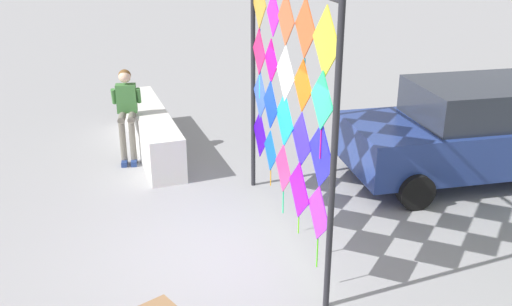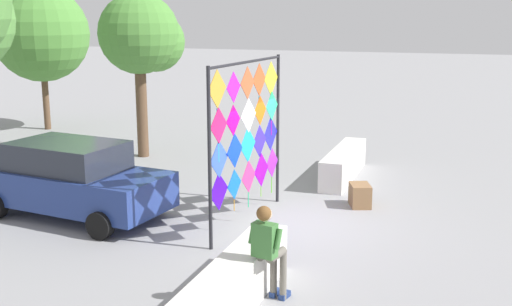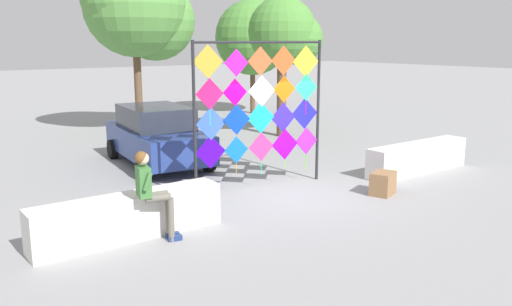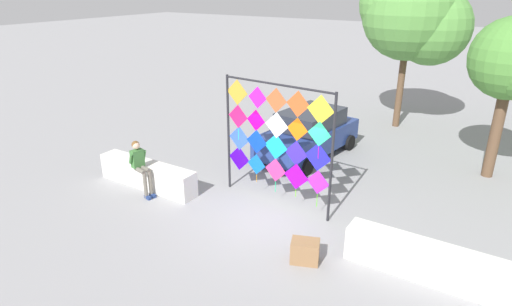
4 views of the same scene
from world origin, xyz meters
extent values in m
plane|color=gray|center=(0.00, 0.00, 0.00)|extent=(120.00, 120.00, 0.00)
cube|color=silver|center=(-4.09, -0.39, 0.39)|extent=(3.45, 0.60, 0.79)
cube|color=silver|center=(4.09, -0.39, 0.39)|extent=(3.45, 0.60, 0.79)
cylinder|color=#232328|center=(-1.96, 0.92, 1.73)|extent=(0.07, 0.07, 3.46)
cylinder|color=#232328|center=(1.40, 0.65, 1.73)|extent=(0.07, 0.07, 3.46)
cylinder|color=#232328|center=(-0.28, 0.79, 3.41)|extent=(3.36, 0.33, 0.06)
cube|color=#3B06D4|center=(-1.58, 0.90, 1.03)|extent=(0.75, 0.07, 0.75)
cube|color=blue|center=(-0.94, 0.83, 1.01)|extent=(0.62, 0.06, 0.62)
cylinder|color=orange|center=(-0.94, 0.84, 0.58)|extent=(0.02, 0.02, 0.25)
cube|color=#DB307D|center=(-0.27, 0.77, 1.01)|extent=(0.69, 0.07, 0.69)
cylinder|color=#16E588|center=(-0.27, 0.78, 0.51)|extent=(0.02, 0.02, 0.33)
cube|color=#8D08EA|center=(0.40, 0.71, 1.01)|extent=(0.75, 0.07, 0.75)
cylinder|color=#6BE516|center=(0.40, 0.72, 0.51)|extent=(0.02, 0.02, 0.23)
cube|color=purple|center=(1.05, 0.67, 1.02)|extent=(0.68, 0.07, 0.68)
cylinder|color=#51E516|center=(1.05, 0.68, 0.49)|extent=(0.02, 0.02, 0.38)
cube|color=blue|center=(-1.56, 0.90, 1.66)|extent=(0.73, 0.07, 0.73)
cylinder|color=gold|center=(-1.56, 0.91, 1.10)|extent=(0.02, 0.02, 0.40)
cube|color=#0C37F1|center=(-0.93, 0.82, 1.71)|extent=(0.69, 0.07, 0.69)
cube|color=#14A1E6|center=(-0.28, 0.78, 1.70)|extent=(0.74, 0.07, 0.74)
cube|color=#311FEC|center=(0.36, 0.74, 1.66)|extent=(0.70, 0.07, 0.70)
cube|color=#1F1ED9|center=(1.00, 0.70, 1.70)|extent=(0.76, 0.07, 0.77)
cube|color=#EF1862|center=(-1.58, 0.89, 2.32)|extent=(0.68, 0.07, 0.68)
cylinder|color=#16E59E|center=(-1.58, 0.90, 1.79)|extent=(0.02, 0.02, 0.36)
cube|color=#DD0484|center=(-0.96, 0.84, 2.32)|extent=(0.62, 0.06, 0.62)
cube|color=white|center=(-0.26, 0.77, 2.32)|extent=(0.72, 0.07, 0.72)
cube|color=#F15B0C|center=(0.37, 0.73, 2.33)|extent=(0.63, 0.06, 0.63)
cube|color=#25CE85|center=(1.01, 0.67, 2.34)|extent=(0.65, 0.06, 0.65)
cylinder|color=#E51670|center=(1.01, 0.68, 1.84)|extent=(0.02, 0.02, 0.34)
cube|color=gold|center=(-1.61, 0.90, 3.01)|extent=(0.72, 0.07, 0.72)
cylinder|color=blue|center=(-1.61, 0.91, 2.45)|extent=(0.02, 0.02, 0.39)
cube|color=#DB1AF2|center=(-0.91, 0.84, 2.96)|extent=(0.61, 0.06, 0.61)
cube|color=#D05C30|center=(-0.30, 0.78, 2.99)|extent=(0.66, 0.07, 0.67)
cube|color=#E05726|center=(0.35, 0.75, 2.99)|extent=(0.69, 0.07, 0.69)
cylinder|color=#16AEE5|center=(0.35, 0.76, 2.46)|extent=(0.02, 0.02, 0.36)
cube|color=yellow|center=(1.00, 0.69, 2.95)|extent=(0.76, 0.07, 0.76)
cylinder|color=#162BE5|center=(1.00, 0.70, 2.37)|extent=(0.02, 0.02, 0.42)
cylinder|color=#666056|center=(-3.57, -0.99, 0.39)|extent=(0.11, 0.11, 0.79)
cylinder|color=#666056|center=(-3.78, -0.94, 0.82)|extent=(0.45, 0.21, 0.13)
cube|color=navy|center=(-3.51, -1.00, 0.04)|extent=(0.26, 0.15, 0.09)
cylinder|color=#666056|center=(-3.53, -0.82, 0.39)|extent=(0.11, 0.11, 0.79)
cylinder|color=#666056|center=(-3.74, -0.78, 0.82)|extent=(0.45, 0.21, 0.13)
cube|color=navy|center=(-3.47, -0.83, 0.04)|extent=(0.26, 0.15, 0.09)
cube|color=#3D7538|center=(-3.97, -0.81, 1.11)|extent=(0.27, 0.39, 0.52)
sphere|color=#DBB293|center=(-3.97, -0.81, 1.51)|extent=(0.22, 0.22, 0.22)
sphere|color=brown|center=(-3.99, -0.81, 1.52)|extent=(0.22, 0.22, 0.22)
cylinder|color=#3D7538|center=(-4.00, -1.04, 1.16)|extent=(0.19, 0.11, 0.31)
cylinder|color=#3D7538|center=(-3.91, -0.60, 1.16)|extent=(0.19, 0.11, 0.31)
cube|color=navy|center=(-1.09, 4.52, 0.66)|extent=(2.32, 4.43, 0.76)
cube|color=#282D38|center=(-1.07, 4.67, 1.34)|extent=(1.88, 2.55, 0.61)
cylinder|color=black|center=(-0.36, 2.98, 0.28)|extent=(0.29, 0.59, 0.57)
cylinder|color=black|center=(-2.17, 3.20, 0.28)|extent=(0.29, 0.59, 0.57)
cylinder|color=black|center=(-0.01, 5.84, 0.28)|extent=(0.29, 0.59, 0.57)
cylinder|color=black|center=(-1.82, 6.07, 0.28)|extent=(0.29, 0.59, 0.57)
cube|color=olive|center=(1.67, -1.27, 0.26)|extent=(0.74, 0.63, 0.52)
cylinder|color=brown|center=(4.63, 6.03, 1.52)|extent=(0.34, 0.34, 3.04)
sphere|color=#4C8938|center=(4.63, 6.03, 3.77)|extent=(2.43, 2.43, 2.43)
sphere|color=#4C8938|center=(5.09, 5.74, 3.51)|extent=(1.84, 1.84, 1.84)
sphere|color=#4C8938|center=(4.22, 5.86, 3.61)|extent=(1.30, 1.30, 1.30)
sphere|color=#4C8938|center=(4.86, 5.84, 3.89)|extent=(1.55, 1.55, 1.55)
cylinder|color=brown|center=(0.69, 9.65, 1.79)|extent=(0.28, 0.28, 3.58)
sphere|color=#569342|center=(0.69, 9.65, 4.69)|extent=(3.71, 3.71, 3.71)
sphere|color=#569342|center=(1.57, 9.87, 4.20)|extent=(3.02, 3.02, 3.02)
sphere|color=#569342|center=(1.03, 9.68, 4.32)|extent=(2.85, 2.85, 2.85)
cylinder|color=brown|center=(7.56, 11.81, 1.27)|extent=(0.24, 0.24, 2.54)
sphere|color=#4C8938|center=(7.56, 11.81, 3.60)|extent=(3.55, 3.55, 3.55)
sphere|color=#4C8938|center=(7.99, 11.89, 3.14)|extent=(2.28, 2.28, 2.28)
sphere|color=#4C8938|center=(7.31, 12.02, 3.86)|extent=(1.82, 1.82, 1.82)
camera|label=1|loc=(6.33, -1.91, 4.12)|focal=40.67mm
camera|label=2|loc=(-12.29, -3.57, 4.38)|focal=44.14mm
camera|label=3|loc=(-7.60, -8.91, 3.43)|focal=37.21mm
camera|label=4|loc=(5.05, -8.68, 5.86)|focal=30.14mm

